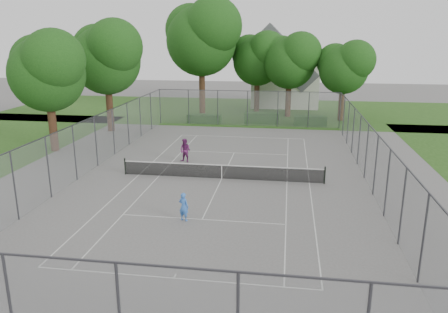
# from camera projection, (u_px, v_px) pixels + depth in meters

# --- Properties ---
(ground) EXTENTS (120.00, 120.00, 0.00)m
(ground) POSITION_uv_depth(u_px,v_px,m) (222.00, 179.00, 27.72)
(ground) COLOR #63615E
(ground) RESTS_ON ground
(grass_far) EXTENTS (60.00, 20.00, 0.00)m
(grass_far) POSITION_uv_depth(u_px,v_px,m) (254.00, 111.00, 52.49)
(grass_far) COLOR #254C15
(grass_far) RESTS_ON ground
(court_markings) EXTENTS (11.03, 23.83, 0.01)m
(court_markings) POSITION_uv_depth(u_px,v_px,m) (222.00, 179.00, 27.72)
(court_markings) COLOR silver
(court_markings) RESTS_ON ground
(tennis_net) EXTENTS (12.87, 0.10, 1.10)m
(tennis_net) POSITION_uv_depth(u_px,v_px,m) (222.00, 171.00, 27.59)
(tennis_net) COLOR black
(tennis_net) RESTS_ON ground
(perimeter_fence) EXTENTS (18.08, 34.08, 3.52)m
(perimeter_fence) POSITION_uv_depth(u_px,v_px,m) (222.00, 151.00, 27.24)
(perimeter_fence) COLOR #38383D
(perimeter_fence) RESTS_ON ground
(tree_far_left) EXTENTS (8.94, 8.16, 12.85)m
(tree_far_left) POSITION_uv_depth(u_px,v_px,m) (202.00, 35.00, 48.06)
(tree_far_left) COLOR #392114
(tree_far_left) RESTS_ON ground
(tree_far_midleft) EXTENTS (6.49, 5.93, 9.33)m
(tree_far_midleft) POSITION_uv_depth(u_px,v_px,m) (258.00, 57.00, 49.82)
(tree_far_midleft) COLOR #392114
(tree_far_midleft) RESTS_ON ground
(tree_far_midright) EXTENTS (6.41, 5.85, 9.21)m
(tree_far_midright) POSITION_uv_depth(u_px,v_px,m) (291.00, 59.00, 47.19)
(tree_far_midright) COLOR #392114
(tree_far_midright) RESTS_ON ground
(tree_far_right) EXTENTS (5.84, 5.33, 8.40)m
(tree_far_right) POSITION_uv_depth(u_px,v_px,m) (345.00, 66.00, 45.15)
(tree_far_right) COLOR #392114
(tree_far_right) RESTS_ON ground
(tree_side_back) EXTENTS (7.18, 6.55, 10.31)m
(tree_side_back) POSITION_uv_depth(u_px,v_px,m) (107.00, 55.00, 39.75)
(tree_side_back) COLOR #392114
(tree_side_back) RESTS_ON ground
(tree_side_front) EXTENTS (6.50, 5.94, 9.35)m
(tree_side_front) POSITION_uv_depth(u_px,v_px,m) (47.00, 68.00, 32.74)
(tree_side_front) COLOR #392114
(tree_side_front) RESTS_ON ground
(hedge_left) EXTENTS (3.55, 1.06, 0.89)m
(hedge_left) POSITION_uv_depth(u_px,v_px,m) (204.00, 119.00, 45.28)
(hedge_left) COLOR #1D4516
(hedge_left) RESTS_ON ground
(hedge_mid) EXTENTS (3.55, 1.01, 1.12)m
(hedge_mid) POSITION_uv_depth(u_px,v_px,m) (262.00, 118.00, 45.00)
(hedge_mid) COLOR #1D4516
(hedge_mid) RESTS_ON ground
(hedge_right) EXTENTS (3.24, 1.19, 0.97)m
(hedge_right) POSITION_uv_depth(u_px,v_px,m) (310.00, 121.00, 43.98)
(hedge_right) COLOR #1D4516
(hedge_right) RESTS_ON ground
(house) EXTENTS (8.20, 6.35, 10.21)m
(house) POSITION_uv_depth(u_px,v_px,m) (286.00, 73.00, 55.28)
(house) COLOR silver
(house) RESTS_ON ground
(girl_player) EXTENTS (0.62, 0.51, 1.45)m
(girl_player) POSITION_uv_depth(u_px,v_px,m) (184.00, 207.00, 21.34)
(girl_player) COLOR #3A77D9
(girl_player) RESTS_ON ground
(woman_player) EXTENTS (0.98, 0.86, 1.70)m
(woman_player) POSITION_uv_depth(u_px,v_px,m) (185.00, 151.00, 31.18)
(woman_player) COLOR #6B235F
(woman_player) RESTS_ON ground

